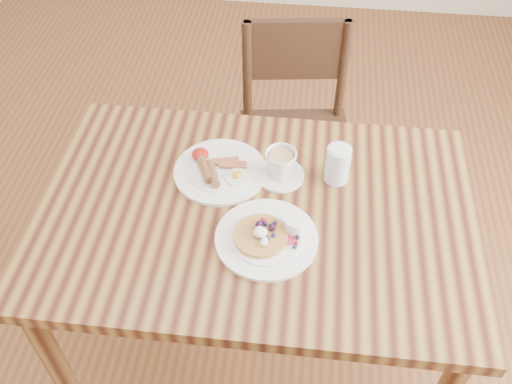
# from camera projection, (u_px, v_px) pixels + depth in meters

# --- Properties ---
(ground) EXTENTS (5.00, 5.00, 0.00)m
(ground) POSITION_uv_depth(u_px,v_px,m) (256.00, 343.00, 2.11)
(ground) COLOR brown
(ground) RESTS_ON ground
(dining_table) EXTENTS (1.20, 0.80, 0.75)m
(dining_table) POSITION_uv_depth(u_px,v_px,m) (256.00, 232.00, 1.64)
(dining_table) COLOR olive
(dining_table) RESTS_ON ground
(chair_far) EXTENTS (0.47, 0.47, 0.88)m
(chair_far) POSITION_uv_depth(u_px,v_px,m) (295.00, 130.00, 2.18)
(chair_far) COLOR #342012
(chair_far) RESTS_ON ground
(pancake_plate) EXTENTS (0.27, 0.27, 0.06)m
(pancake_plate) POSITION_uv_depth(u_px,v_px,m) (268.00, 236.00, 1.48)
(pancake_plate) COLOR white
(pancake_plate) RESTS_ON dining_table
(breakfast_plate) EXTENTS (0.27, 0.27, 0.04)m
(breakfast_plate) POSITION_uv_depth(u_px,v_px,m) (219.00, 170.00, 1.65)
(breakfast_plate) COLOR white
(breakfast_plate) RESTS_ON dining_table
(teacup_saucer) EXTENTS (0.14, 0.14, 0.09)m
(teacup_saucer) POSITION_uv_depth(u_px,v_px,m) (281.00, 166.00, 1.62)
(teacup_saucer) COLOR white
(teacup_saucer) RESTS_ON dining_table
(water_glass) EXTENTS (0.07, 0.07, 0.11)m
(water_glass) POSITION_uv_depth(u_px,v_px,m) (338.00, 164.00, 1.60)
(water_glass) COLOR silver
(water_glass) RESTS_ON dining_table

